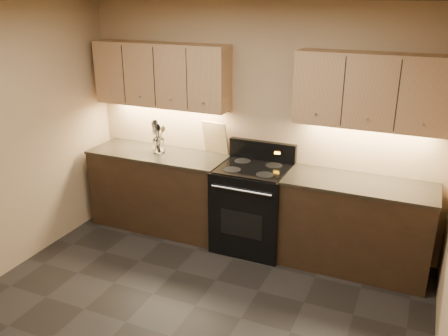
{
  "coord_description": "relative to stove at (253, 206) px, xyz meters",
  "views": [
    {
      "loc": [
        1.68,
        -2.74,
        2.67
      ],
      "look_at": [
        -0.16,
        1.45,
        0.97
      ],
      "focal_mm": 38.0,
      "sensor_mm": 36.0,
      "label": 1
    }
  ],
  "objects": [
    {
      "name": "wooden_spoon",
      "position": [
        -1.22,
        0.03,
        0.63
      ],
      "size": [
        0.18,
        0.06,
        0.33
      ],
      "primitive_type": null,
      "rotation": [
        0.01,
        0.39,
        0.07
      ],
      "color": "tan",
      "rests_on": "utensil_crock"
    },
    {
      "name": "upper_cab_left",
      "position": [
        -1.18,
        0.17,
        1.32
      ],
      "size": [
        1.6,
        0.3,
        0.7
      ],
      "primitive_type": "cube",
      "color": "tan",
      "rests_on": "wall_back"
    },
    {
      "name": "wall_back",
      "position": [
        -0.08,
        0.32,
        0.82
      ],
      "size": [
        4.0,
        0.04,
        2.6
      ],
      "primitive_type": "cube",
      "color": "tan",
      "rests_on": "ground"
    },
    {
      "name": "stove",
      "position": [
        0.0,
        0.0,
        0.0
      ],
      "size": [
        0.76,
        0.68,
        1.14
      ],
      "color": "black",
      "rests_on": "ground"
    },
    {
      "name": "cutting_board",
      "position": [
        -0.57,
        0.27,
        0.64
      ],
      "size": [
        0.31,
        0.13,
        0.38
      ],
      "primitive_type": "cube",
      "rotation": [
        0.21,
        0.0,
        -0.12
      ],
      "color": "tan",
      "rests_on": "counter_left"
    },
    {
      "name": "steel_skimmer",
      "position": [
        -1.14,
        0.02,
        0.64
      ],
      "size": [
        0.19,
        0.15,
        0.37
      ],
      "primitive_type": null,
      "rotation": [
        -0.19,
        -0.3,
        0.07
      ],
      "color": "silver",
      "rests_on": "utensil_crock"
    },
    {
      "name": "utensil_crock",
      "position": [
        -1.18,
        0.04,
        0.53
      ],
      "size": [
        0.14,
        0.14,
        0.17
      ],
      "color": "white",
      "rests_on": "counter_left"
    },
    {
      "name": "upper_cab_right",
      "position": [
        1.1,
        0.17,
        1.32
      ],
      "size": [
        1.44,
        0.3,
        0.7
      ],
      "primitive_type": "cube",
      "color": "tan",
      "rests_on": "wall_back"
    },
    {
      "name": "outlet_plate",
      "position": [
        -1.38,
        0.31,
        0.64
      ],
      "size": [
        0.08,
        0.01,
        0.12
      ],
      "primitive_type": "cube",
      "color": "#B2B5BA",
      "rests_on": "wall_back"
    },
    {
      "name": "ceiling",
      "position": [
        -0.08,
        -1.68,
        2.12
      ],
      "size": [
        4.0,
        4.0,
        0.0
      ],
      "primitive_type": "plane",
      "rotation": [
        3.14,
        0.0,
        0.0
      ],
      "color": "silver",
      "rests_on": "wall_back"
    },
    {
      "name": "floor",
      "position": [
        -0.08,
        -1.68,
        -0.48
      ],
      "size": [
        4.0,
        4.0,
        0.0
      ],
      "primitive_type": "plane",
      "color": "black",
      "rests_on": "ground"
    },
    {
      "name": "black_turner",
      "position": [
        -1.17,
        0.02,
        0.65
      ],
      "size": [
        0.16,
        0.16,
        0.39
      ],
      "primitive_type": null,
      "rotation": [
        -0.21,
        -0.11,
        0.36
      ],
      "color": "black",
      "rests_on": "utensil_crock"
    },
    {
      "name": "counter_left",
      "position": [
        -1.18,
        0.02,
        -0.01
      ],
      "size": [
        1.62,
        0.62,
        0.93
      ],
      "color": "black",
      "rests_on": "ground"
    },
    {
      "name": "counter_right",
      "position": [
        1.1,
        0.02,
        -0.01
      ],
      "size": [
        1.46,
        0.62,
        0.93
      ],
      "color": "black",
      "rests_on": "ground"
    },
    {
      "name": "black_spoon",
      "position": [
        -1.18,
        0.05,
        0.63
      ],
      "size": [
        0.09,
        0.1,
        0.33
      ],
      "primitive_type": null,
      "rotation": [
        0.1,
        0.08,
        -0.12
      ],
      "color": "black",
      "rests_on": "utensil_crock"
    }
  ]
}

